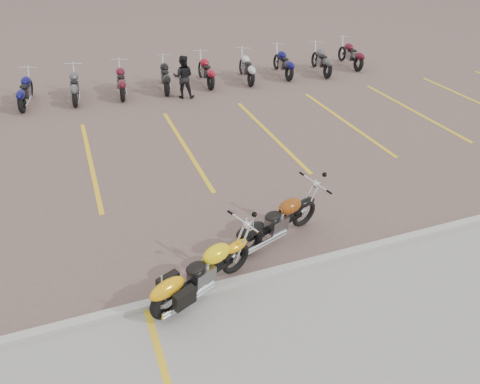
# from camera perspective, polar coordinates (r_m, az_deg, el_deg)

# --- Properties ---
(ground) EXTENTS (100.00, 100.00, 0.00)m
(ground) POSITION_cam_1_polar(r_m,az_deg,el_deg) (10.55, -1.10, -3.49)
(ground) COLOR brown
(ground) RESTS_ON ground
(concrete_apron) EXTENTS (60.00, 5.00, 0.01)m
(concrete_apron) POSITION_cam_1_polar(r_m,az_deg,el_deg) (7.63, 11.23, -21.91)
(concrete_apron) COLOR #9E9B93
(concrete_apron) RESTS_ON ground
(curb) EXTENTS (60.00, 0.18, 0.12)m
(curb) POSITION_cam_1_polar(r_m,az_deg,el_deg) (9.06, 3.22, -10.00)
(curb) COLOR #ADAAA3
(curb) RESTS_ON ground
(parking_stripes) EXTENTS (38.00, 5.50, 0.01)m
(parking_stripes) POSITION_cam_1_polar(r_m,az_deg,el_deg) (13.88, -6.68, 5.48)
(parking_stripes) COLOR gold
(parking_stripes) RESTS_ON ground
(yellow_cruiser) EXTENTS (2.15, 1.06, 0.94)m
(yellow_cruiser) POSITION_cam_1_polar(r_m,az_deg,el_deg) (8.46, -4.96, -9.99)
(yellow_cruiser) COLOR black
(yellow_cruiser) RESTS_ON ground
(flame_cruiser) EXTENTS (2.17, 0.86, 0.92)m
(flame_cruiser) POSITION_cam_1_polar(r_m,az_deg,el_deg) (9.71, 4.22, -3.77)
(flame_cruiser) COLOR black
(flame_cruiser) RESTS_ON ground
(person_b) EXTENTS (0.91, 0.81, 1.54)m
(person_b) POSITION_cam_1_polar(r_m,az_deg,el_deg) (17.49, -6.92, 13.77)
(person_b) COLOR black
(person_b) RESTS_ON ground
(bg_bike_row) EXTENTS (19.01, 2.06, 1.10)m
(bg_bike_row) POSITION_cam_1_polar(r_m,az_deg,el_deg) (18.23, -11.76, 13.36)
(bg_bike_row) COLOR black
(bg_bike_row) RESTS_ON ground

